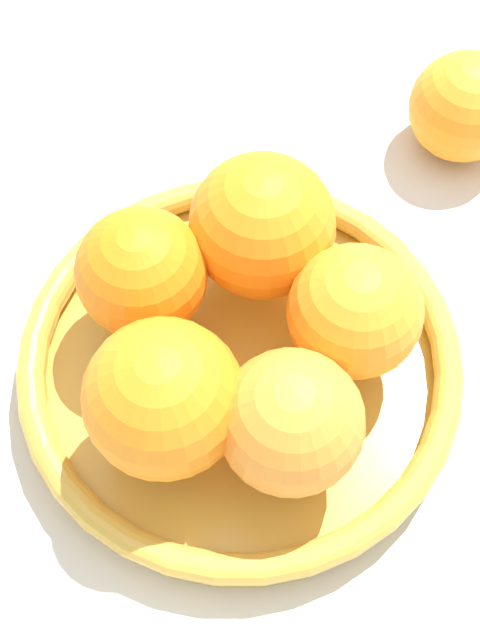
# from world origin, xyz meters

# --- Properties ---
(ground_plane) EXTENTS (4.00, 4.00, 0.00)m
(ground_plane) POSITION_xyz_m (0.00, 0.00, 0.00)
(ground_plane) COLOR beige
(fruit_bowl) EXTENTS (0.25, 0.25, 0.03)m
(fruit_bowl) POSITION_xyz_m (0.00, 0.00, 0.02)
(fruit_bowl) COLOR gold
(fruit_bowl) RESTS_ON ground_plane
(orange_pile) EXTENTS (0.18, 0.19, 0.08)m
(orange_pile) POSITION_xyz_m (0.00, 0.00, 0.07)
(orange_pile) COLOR orange
(orange_pile) RESTS_ON fruit_bowl
(stray_orange) EXTENTS (0.07, 0.07, 0.07)m
(stray_orange) POSITION_xyz_m (-0.00, -0.22, 0.04)
(stray_orange) COLOR orange
(stray_orange) RESTS_ON ground_plane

